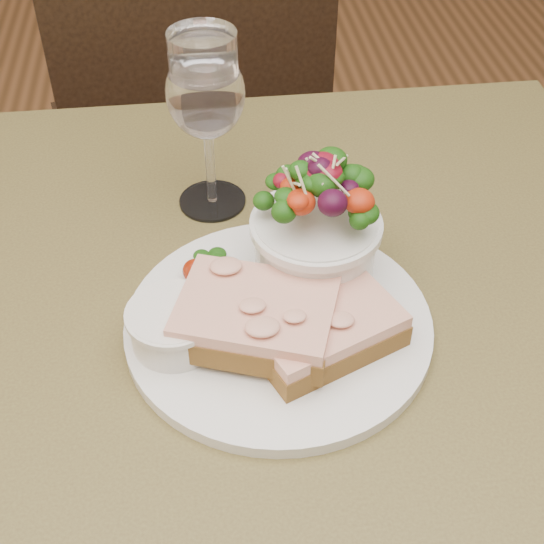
{
  "coord_description": "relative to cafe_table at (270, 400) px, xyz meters",
  "views": [
    {
      "loc": [
        -0.05,
        -0.45,
        1.24
      ],
      "look_at": [
        0.0,
        0.01,
        0.81
      ],
      "focal_mm": 50.0,
      "sensor_mm": 36.0,
      "label": 1
    }
  ],
  "objects": [
    {
      "name": "sandwich_back",
      "position": [
        -0.01,
        -0.02,
        0.14
      ],
      "size": [
        0.15,
        0.13,
        0.03
      ],
      "rotation": [
        0.0,
        0.0,
        -0.34
      ],
      "color": "#472F13",
      "rests_on": "dinner_plate"
    },
    {
      "name": "dinner_plate",
      "position": [
        0.01,
        -0.0,
        0.11
      ],
      "size": [
        0.27,
        0.27,
        0.01
      ],
      "primitive_type": "cylinder",
      "color": "white",
      "rests_on": "cafe_table"
    },
    {
      "name": "garnish",
      "position": [
        -0.05,
        0.06,
        0.12
      ],
      "size": [
        0.05,
        0.04,
        0.02
      ],
      "color": "#103409",
      "rests_on": "dinner_plate"
    },
    {
      "name": "sandwich_front",
      "position": [
        0.04,
        -0.03,
        0.13
      ],
      "size": [
        0.15,
        0.13,
        0.03
      ],
      "rotation": [
        0.0,
        0.0,
        0.41
      ],
      "color": "#472F13",
      "rests_on": "dinner_plate"
    },
    {
      "name": "cafe_table",
      "position": [
        0.0,
        0.0,
        0.0
      ],
      "size": [
        0.8,
        0.8,
        0.75
      ],
      "color": "#4C3E20",
      "rests_on": "ground"
    },
    {
      "name": "salad_bowl",
      "position": [
        0.05,
        0.05,
        0.17
      ],
      "size": [
        0.11,
        0.11,
        0.13
      ],
      "color": "white",
      "rests_on": "dinner_plate"
    },
    {
      "name": "chair_far",
      "position": [
        -0.08,
        0.74,
        -0.36
      ],
      "size": [
        0.5,
        0.5,
        0.9
      ],
      "rotation": [
        0.0,
        0.0,
        3.36
      ],
      "color": "black",
      "rests_on": "ground"
    },
    {
      "name": "ramekin",
      "position": [
        -0.08,
        -0.02,
        0.13
      ],
      "size": [
        0.07,
        0.07,
        0.04
      ],
      "color": "white",
      "rests_on": "dinner_plate"
    },
    {
      "name": "wine_glass",
      "position": [
        -0.04,
        0.19,
        0.22
      ],
      "size": [
        0.08,
        0.08,
        0.18
      ],
      "color": "white",
      "rests_on": "cafe_table"
    }
  ]
}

